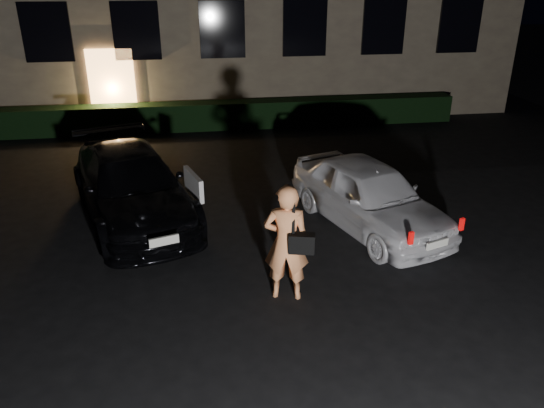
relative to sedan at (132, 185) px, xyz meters
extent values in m
plane|color=black|center=(2.36, -4.12, -0.70)|extent=(80.00, 80.00, 0.00)
cube|color=#E69C54|center=(-1.14, 6.82, 0.55)|extent=(1.40, 0.10, 2.50)
cube|color=black|center=(-2.84, 6.82, 2.30)|extent=(1.40, 0.10, 1.70)
cube|color=black|center=(-0.24, 6.82, 2.30)|extent=(1.40, 0.10, 1.70)
cube|color=black|center=(2.36, 6.82, 2.30)|extent=(1.40, 0.10, 1.70)
cube|color=black|center=(4.96, 6.82, 2.30)|extent=(1.40, 0.10, 1.70)
cube|color=black|center=(7.56, 6.82, 2.30)|extent=(1.40, 0.10, 1.70)
cube|color=black|center=(10.16, 6.82, 2.30)|extent=(1.40, 0.10, 1.70)
cube|color=black|center=(2.36, 6.38, -0.27)|extent=(15.00, 0.70, 0.85)
imported|color=black|center=(0.00, 0.00, 0.00)|extent=(3.27, 5.15, 1.39)
cube|color=white|center=(1.26, -0.53, 0.17)|extent=(0.38, 0.98, 0.46)
cube|color=silver|center=(0.73, -2.37, -0.09)|extent=(0.50, 0.19, 0.16)
imported|color=white|center=(4.67, -1.15, -0.02)|extent=(2.77, 4.25, 1.35)
cube|color=red|center=(4.74, -3.11, 0.04)|extent=(0.09, 0.07, 0.22)
cube|color=red|center=(5.81, -2.75, 0.04)|extent=(0.09, 0.07, 0.22)
cube|color=silver|center=(5.29, -2.98, -0.19)|extent=(0.44, 0.18, 0.13)
imported|color=#ED9158|center=(2.63, -3.36, 0.26)|extent=(0.78, 0.61, 1.91)
cube|color=black|center=(2.83, -3.55, 0.33)|extent=(0.42, 0.26, 0.30)
cube|color=black|center=(2.71, -3.47, 0.76)|extent=(0.06, 0.07, 0.59)
camera|label=1|loc=(1.37, -10.36, 4.10)|focal=35.00mm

